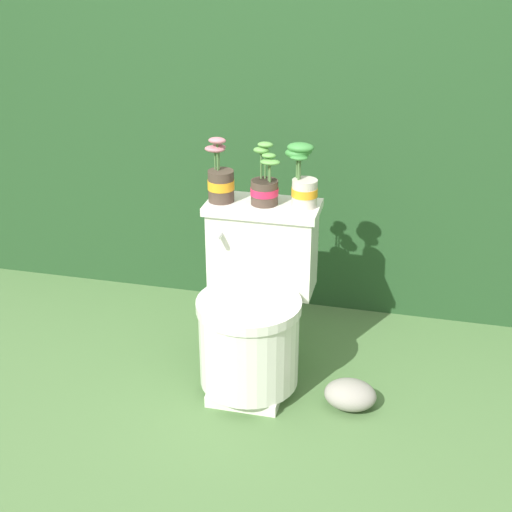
# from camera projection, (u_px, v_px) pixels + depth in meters

# --- Properties ---
(ground_plane) EXTENTS (12.00, 12.00, 0.00)m
(ground_plane) POSITION_uv_depth(u_px,v_px,m) (252.00, 396.00, 2.62)
(ground_plane) COLOR #4C703D
(hedge_backdrop) EXTENTS (3.13, 0.71, 1.41)m
(hedge_backdrop) POSITION_uv_depth(u_px,v_px,m) (308.00, 132.00, 3.28)
(hedge_backdrop) COLOR #234723
(hedge_backdrop) RESTS_ON ground
(toilet) EXTENTS (0.41, 0.51, 0.66)m
(toilet) POSITION_uv_depth(u_px,v_px,m) (254.00, 310.00, 2.60)
(toilet) COLOR silver
(toilet) RESTS_ON ground
(potted_plant_left) EXTENTS (0.11, 0.10, 0.24)m
(potted_plant_left) POSITION_uv_depth(u_px,v_px,m) (220.00, 180.00, 2.56)
(potted_plant_left) COLOR #47382D
(potted_plant_left) RESTS_ON toilet
(potted_plant_midleft) EXTENTS (0.11, 0.10, 0.22)m
(potted_plant_midleft) POSITION_uv_depth(u_px,v_px,m) (265.00, 186.00, 2.54)
(potted_plant_midleft) COLOR #47382D
(potted_plant_midleft) RESTS_ON toilet
(potted_plant_middle) EXTENTS (0.12, 0.09, 0.23)m
(potted_plant_middle) POSITION_uv_depth(u_px,v_px,m) (303.00, 178.00, 2.50)
(potted_plant_middle) COLOR beige
(potted_plant_middle) RESTS_ON toilet
(garden_stone) EXTENTS (0.19, 0.15, 0.10)m
(garden_stone) POSITION_uv_depth(u_px,v_px,m) (350.00, 395.00, 2.54)
(garden_stone) COLOR gray
(garden_stone) RESTS_ON ground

